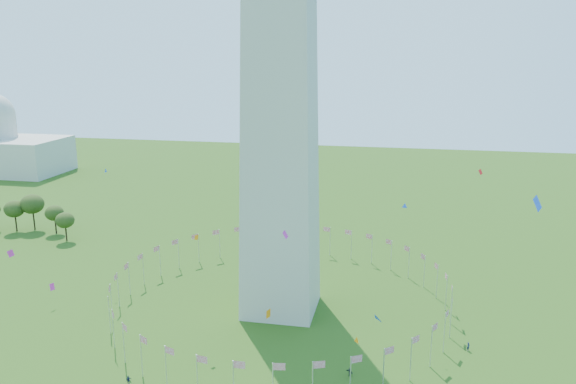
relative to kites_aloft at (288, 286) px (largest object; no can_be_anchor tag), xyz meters
name	(u,v)px	position (x,y,z in m)	size (l,w,h in m)	color
flag_ring	(281,291)	(-7.19, 27.37, -13.63)	(80.24, 80.24, 9.00)	silver
kites_aloft	(288,286)	(0.00, 0.00, 0.00)	(111.40, 77.74, 41.81)	blue
tree_line_west	(6,216)	(-114.17, 68.19, -12.56)	(55.50, 15.89, 12.60)	#3A521B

